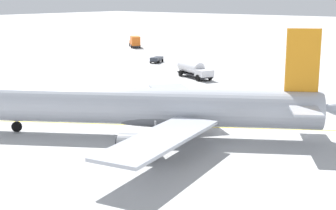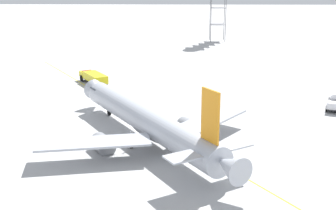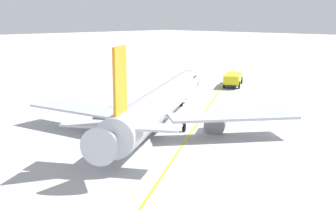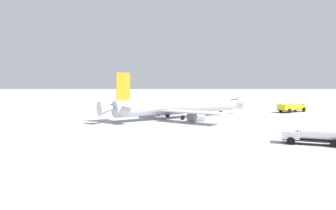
# 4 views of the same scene
# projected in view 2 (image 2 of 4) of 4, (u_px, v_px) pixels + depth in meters

# --- Properties ---
(ground_plane) EXTENTS (600.00, 600.00, 0.00)m
(ground_plane) POSITION_uv_depth(u_px,v_px,m) (168.00, 141.00, 63.81)
(ground_plane) COLOR #B2B2B2
(airliner_main) EXTENTS (37.04, 29.12, 11.31)m
(airliner_main) POSITION_uv_depth(u_px,v_px,m) (147.00, 122.00, 62.98)
(airliner_main) COLOR #B2B7C1
(airliner_main) RESTS_ON ground_plane
(fire_tender_truck) EXTENTS (10.32, 7.85, 2.50)m
(fire_tender_truck) POSITION_uv_depth(u_px,v_px,m) (94.00, 77.00, 96.55)
(fire_tender_truck) COLOR #232326
(fire_tender_truck) RESTS_ON ground_plane
(fuel_tanker_truck) EXTENTS (8.69, 5.35, 2.87)m
(fuel_tanker_truck) POSITION_uv_depth(u_px,v_px,m) (336.00, 99.00, 79.60)
(fuel_tanker_truck) COLOR #232326
(fuel_tanker_truck) RESTS_ON ground_plane
(taxiway_centreline) EXTENTS (118.51, 74.66, 0.01)m
(taxiway_centreline) POSITION_uv_depth(u_px,v_px,m) (180.00, 140.00, 64.17)
(taxiway_centreline) COLOR yellow
(taxiway_centreline) RESTS_ON ground_plane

